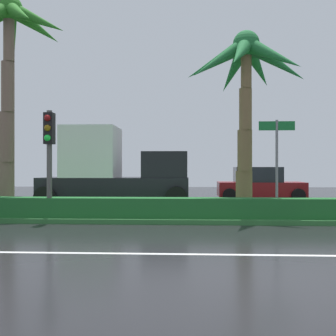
{
  "coord_description": "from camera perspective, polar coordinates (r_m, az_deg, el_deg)",
  "views": [
    {
      "loc": [
        -1.31,
        -5.8,
        1.66
      ],
      "look_at": [
        -2.09,
        9.54,
        1.67
      ],
      "focal_mm": 43.26,
      "sensor_mm": 36.0,
      "label": 1
    }
  ],
  "objects": [
    {
      "name": "median_hedge",
      "position": [
        12.53,
        8.94,
        -5.58
      ],
      "size": [
        76.5,
        0.7,
        0.6
      ],
      "color": "#1E6028",
      "rests_on": "median_strip"
    },
    {
      "name": "ground_plane",
      "position": [
        14.96,
        7.97,
        -6.6
      ],
      "size": [
        90.0,
        42.0,
        0.1
      ],
      "primitive_type": "cube",
      "color": "black"
    },
    {
      "name": "street_name_sign",
      "position": [
        12.91,
        15.08,
        1.82
      ],
      "size": [
        1.1,
        0.08,
        3.0
      ],
      "color": "slate",
      "rests_on": "median_strip"
    },
    {
      "name": "box_truck_lead",
      "position": [
        17.85,
        -7.67,
        -0.4
      ],
      "size": [
        6.4,
        2.64,
        3.46
      ],
      "color": "black",
      "rests_on": "ground_plane"
    },
    {
      "name": "median_strip",
      "position": [
        13.96,
        8.34,
        -6.56
      ],
      "size": [
        85.5,
        4.0,
        0.15
      ],
      "primitive_type": "cube",
      "color": "#2D6B33",
      "rests_on": "ground_plane"
    },
    {
      "name": "traffic_signal_median_left",
      "position": [
        12.92,
        -16.4,
        3.29
      ],
      "size": [
        0.28,
        0.43,
        3.28
      ],
      "color": "#4C4C47",
      "rests_on": "median_strip"
    },
    {
      "name": "car_in_traffic_leading",
      "position": [
        21.06,
        12.78,
        -2.3
      ],
      "size": [
        4.3,
        2.02,
        1.72
      ],
      "color": "maroon",
      "rests_on": "ground_plane"
    },
    {
      "name": "near_lane_divider_stripe",
      "position": [
        8.09,
        12.43,
        -11.87
      ],
      "size": [
        81.0,
        0.14,
        0.01
      ],
      "primitive_type": "cube",
      "color": "white",
      "rests_on": "ground_plane"
    },
    {
      "name": "palm_tree_centre_left",
      "position": [
        14.39,
        10.79,
        12.87
      ],
      "size": [
        4.29,
        4.19,
        6.2
      ],
      "color": "brown",
      "rests_on": "median_strip"
    },
    {
      "name": "palm_tree_mid_left",
      "position": [
        15.49,
        -21.51,
        15.82
      ],
      "size": [
        3.9,
        3.69,
        7.45
      ],
      "color": "brown",
      "rests_on": "median_strip"
    }
  ]
}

